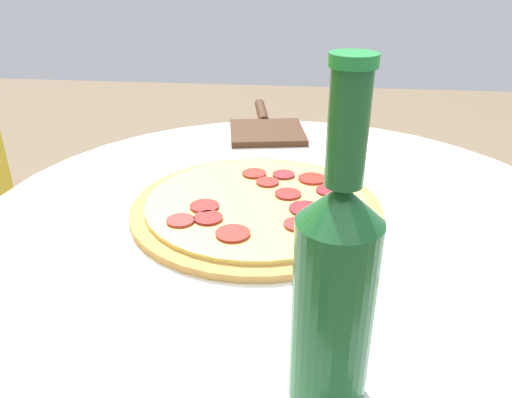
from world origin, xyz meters
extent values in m
cylinder|color=white|center=(0.00, 0.00, 0.76)|extent=(0.85, 0.85, 0.02)
cylinder|color=#C68E47|center=(0.00, 0.04, 0.78)|extent=(0.35, 0.35, 0.01)
cylinder|color=#EACC60|center=(0.00, 0.04, 0.79)|extent=(0.30, 0.30, 0.01)
cylinder|color=maroon|center=(0.09, 0.06, 0.79)|extent=(0.04, 0.04, 0.00)
cylinder|color=maroon|center=(-0.02, -0.03, 0.79)|extent=(0.04, 0.04, 0.00)
cylinder|color=maroon|center=(-0.10, 0.06, 0.79)|extent=(0.04, 0.04, 0.00)
cylinder|color=maroon|center=(0.04, -0.06, 0.79)|extent=(0.04, 0.04, 0.00)
cylinder|color=maroon|center=(0.06, 0.03, 0.79)|extent=(0.03, 0.03, 0.00)
cylinder|color=maroon|center=(-0.07, -0.02, 0.79)|extent=(0.04, 0.04, 0.00)
cylinder|color=maroon|center=(0.09, 0.01, 0.79)|extent=(0.03, 0.03, 0.00)
cylinder|color=maroon|center=(0.08, -0.03, 0.79)|extent=(0.04, 0.04, 0.00)
cylinder|color=maroon|center=(-0.06, 0.10, 0.79)|extent=(0.04, 0.04, 0.00)
cylinder|color=maroon|center=(0.02, 0.00, 0.79)|extent=(0.04, 0.04, 0.00)
cylinder|color=maroon|center=(-0.07, 0.13, 0.79)|extent=(0.04, 0.04, 0.00)
cylinder|color=maroon|center=(-0.03, 0.11, 0.79)|extent=(0.04, 0.04, 0.00)
cylinder|color=#195628|center=(-0.31, -0.05, 0.85)|extent=(0.06, 0.06, 0.16)
cone|color=#195628|center=(-0.31, -0.05, 0.94)|extent=(0.06, 0.06, 0.03)
cylinder|color=#195628|center=(-0.31, -0.05, 1.00)|extent=(0.03, 0.03, 0.08)
cylinder|color=#1E8438|center=(-0.31, -0.05, 1.04)|extent=(0.03, 0.03, 0.01)
cube|color=#422819|center=(0.32, 0.06, 0.78)|extent=(0.17, 0.17, 0.01)
cylinder|color=#422819|center=(0.46, 0.08, 0.78)|extent=(0.14, 0.05, 0.02)
cube|color=white|center=(-0.20, -0.23, 0.78)|extent=(0.12, 0.10, 0.01)
camera|label=1|loc=(-0.61, -0.03, 1.09)|focal=35.00mm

